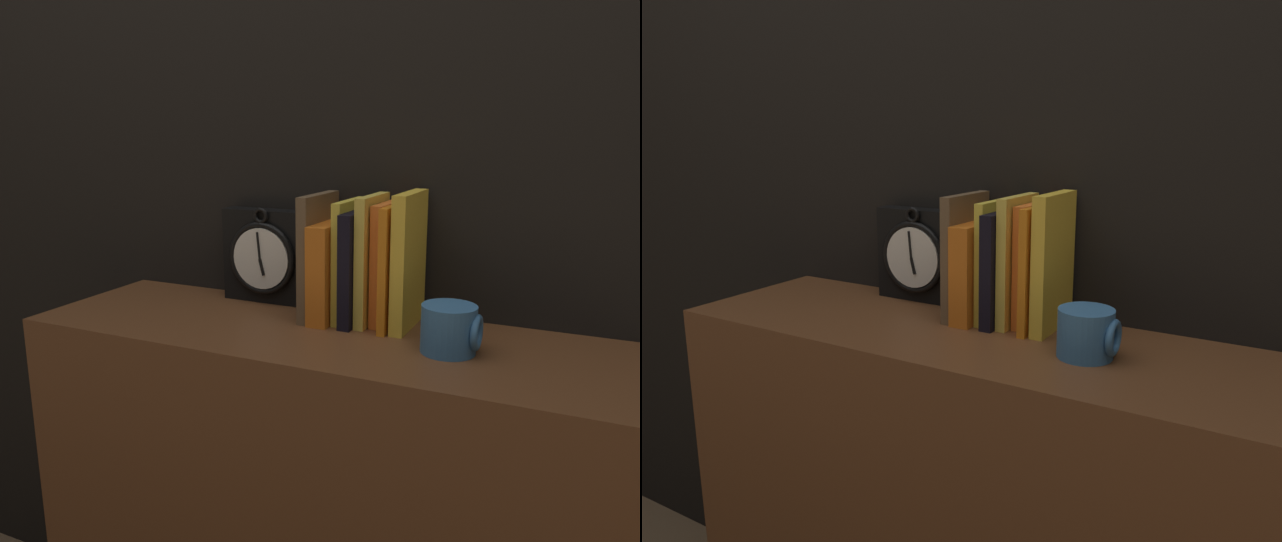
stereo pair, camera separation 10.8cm
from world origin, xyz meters
TOP-DOWN VIEW (x-y plane):
  - wall_back at (0.00, 0.20)m, footprint 6.00×0.05m
  - clock at (-0.18, 0.13)m, footprint 0.19×0.06m
  - book_slot0_brown at (-0.04, 0.09)m, footprint 0.02×0.15m
  - book_slot1_orange at (-0.01, 0.08)m, footprint 0.04×0.15m
  - book_slot2_yellow at (0.02, 0.09)m, footprint 0.02×0.13m
  - book_slot3_black at (0.04, 0.09)m, footprint 0.02×0.15m
  - book_slot4_yellow at (0.06, 0.09)m, footprint 0.02×0.13m
  - book_slot5_orange at (0.09, 0.10)m, footprint 0.02×0.12m
  - book_slot6_orange at (0.11, 0.09)m, footprint 0.01×0.15m
  - book_slot7_yellow at (0.13, 0.09)m, footprint 0.02×0.14m
  - mug at (0.23, -0.01)m, footprint 0.10×0.09m

SIDE VIEW (x-z plane):
  - mug at x=0.23m, z-range 0.88..0.95m
  - book_slot1_orange at x=-0.01m, z-range 0.88..1.06m
  - clock at x=-0.18m, z-range 0.87..1.07m
  - book_slot3_black at x=0.04m, z-range 0.88..1.08m
  - book_slot5_orange at x=0.09m, z-range 0.88..1.10m
  - book_slot6_orange at x=0.11m, z-range 0.88..1.10m
  - book_slot2_yellow at x=0.02m, z-range 0.88..1.10m
  - book_slot0_brown at x=-0.04m, z-range 0.88..1.11m
  - book_slot4_yellow at x=0.06m, z-range 0.88..1.11m
  - book_slot7_yellow at x=0.13m, z-range 0.88..1.12m
  - wall_back at x=0.00m, z-range 0.00..2.60m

